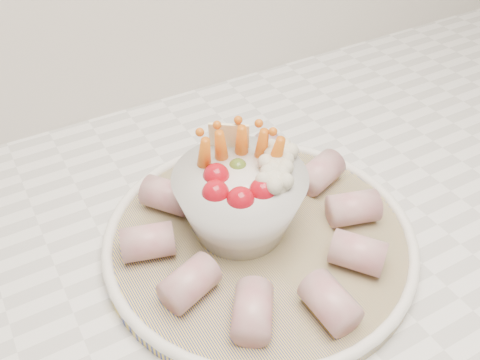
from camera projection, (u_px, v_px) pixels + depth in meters
serving_platter at (260, 238)px, 0.58m from camera, size 0.34×0.34×0.02m
veggie_bowl at (242, 197)px, 0.56m from camera, size 0.14×0.14×0.11m
cured_meat_rolls at (259, 223)px, 0.56m from camera, size 0.28×0.28×0.04m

